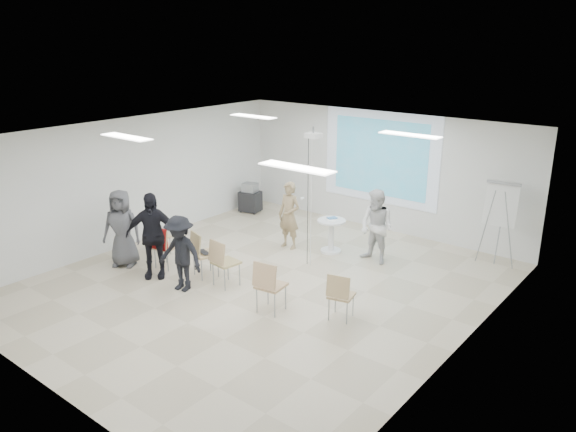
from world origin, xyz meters
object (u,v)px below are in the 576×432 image
Objects in this scene: pedestal_table at (331,234)px; chair_center at (222,259)px; player_right at (377,223)px; audience_left at (151,229)px; chair_right_inner at (269,283)px; audience_outer at (121,224)px; av_cart at (250,199)px; chair_right_far at (340,293)px; player_left at (289,211)px; chair_left_inner at (202,251)px; flipchart_easel at (501,205)px; laptop at (206,252)px; audience_mid at (180,249)px; chair_far_left at (156,234)px; chair_left_mid at (163,245)px.

chair_center is (-0.61, -2.89, 0.14)m from pedestal_table.
audience_left is (-3.17, -3.52, 0.12)m from player_right.
audience_outer is (-3.89, -0.27, 0.35)m from chair_right_inner.
chair_center reaches higher than av_cart.
player_left is at bearing 128.78° from chair_right_far.
chair_left_inner is 6.33m from flipchart_easel.
chair_right_far is at bearing -29.18° from audience_left.
player_right is 1.85× the size of chair_center.
chair_center is 2.74× the size of laptop.
audience_outer is at bearing 170.04° from audience_mid.
chair_far_left is 0.80m from chair_left_mid.
chair_left_mid is 1.64m from chair_center.
chair_center is 0.53× the size of flipchart_easel.
player_right is 4.77m from av_cart.
chair_far_left is at bearing -150.99° from flipchart_easel.
chair_right_inner is 2.79× the size of laptop.
player_right is (2.04, 0.48, 0.01)m from player_left.
laptop is at bearing -10.29° from audience_outer.
av_cart is (-2.92, 4.01, -0.20)m from chair_center.
player_left is 2.16× the size of av_cart.
chair_far_left is 3.81m from av_cart.
av_cart is at bearing 138.07° from chair_left_inner.
chair_left_mid is 0.92× the size of chair_center.
chair_left_mid is 0.49× the size of flipchart_easel.
chair_right_far is 1.07× the size of av_cart.
av_cart is (-4.35, 4.28, -0.21)m from chair_right_inner.
pedestal_table is 3.70m from flipchart_easel.
chair_center is (2.34, -0.25, 0.07)m from chair_far_left.
pedestal_table is at bearing 85.35° from chair_center.
chair_left_mid is at bearing -149.60° from chair_left_inner.
pedestal_table is 3.70m from av_cart.
chair_left_inner reaches higher than laptop.
audience_outer is at bearing -96.49° from chair_far_left.
audience_mid reaches higher than chair_center.
chair_center is (-1.71, -2.99, -0.33)m from player_right.
chair_right_far is 0.51× the size of audience_mid.
audience_mid is at bearing -45.13° from audience_left.
chair_right_inner is 6.11m from av_cart.
chair_center reaches higher than chair_left_mid.
av_cart reaches higher than laptop.
player_right is at bearing 7.24° from audience_left.
pedestal_table is at bearing 43.73° from chair_left_mid.
chair_center reaches higher than laptop.
audience_mid is (0.14, -0.67, 0.28)m from chair_left_inner.
chair_right_inner reaches higher than chair_left_mid.
chair_right_far is at bearing 22.21° from chair_left_inner.
audience_outer is at bearing -131.85° from pedestal_table.
chair_far_left is at bearing 166.77° from chair_right_far.
chair_center is 0.67m from laptop.
pedestal_table is 0.45× the size of audience_outer.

